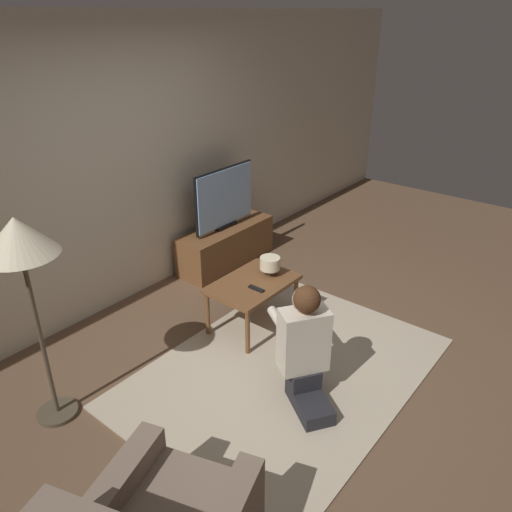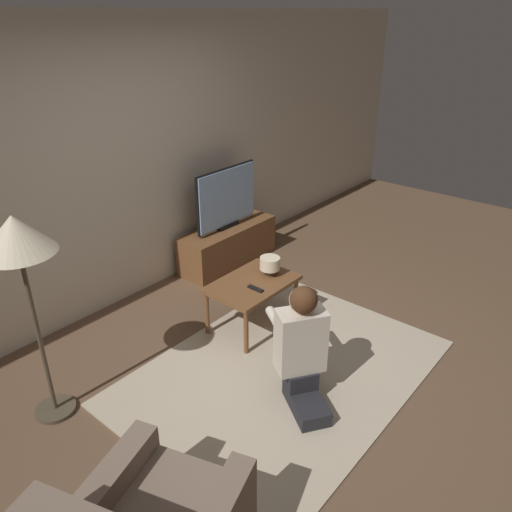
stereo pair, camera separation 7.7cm
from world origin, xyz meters
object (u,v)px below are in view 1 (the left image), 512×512
object	(u,v)px
person_kneeling	(304,345)
table_lamp	(270,264)
coffee_table	(253,287)
floor_lamp	(20,247)
tv	(224,198)

from	to	relation	value
person_kneeling	table_lamp	size ratio (longest dim) A/B	5.13
table_lamp	coffee_table	bearing A→B (deg)	170.41
floor_lamp	person_kneeling	xyz separation A→B (m)	(1.23, -1.25, -0.84)
tv	person_kneeling	distance (m)	2.31
floor_lamp	person_kneeling	distance (m)	1.95
tv	floor_lamp	distance (m)	2.65
coffee_table	person_kneeling	distance (m)	0.99
coffee_table	person_kneeling	xyz separation A→B (m)	(-0.48, -0.86, 0.06)
tv	coffee_table	xyz separation A→B (m)	(-0.80, -1.04, -0.37)
person_kneeling	table_lamp	bearing A→B (deg)	-95.55
tv	person_kneeling	world-z (taller)	tv
floor_lamp	table_lamp	bearing A→B (deg)	-12.55
coffee_table	table_lamp	xyz separation A→B (m)	(0.20, -0.03, 0.16)
person_kneeling	table_lamp	xyz separation A→B (m)	(0.69, 0.83, 0.09)
tv	floor_lamp	world-z (taller)	floor_lamp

